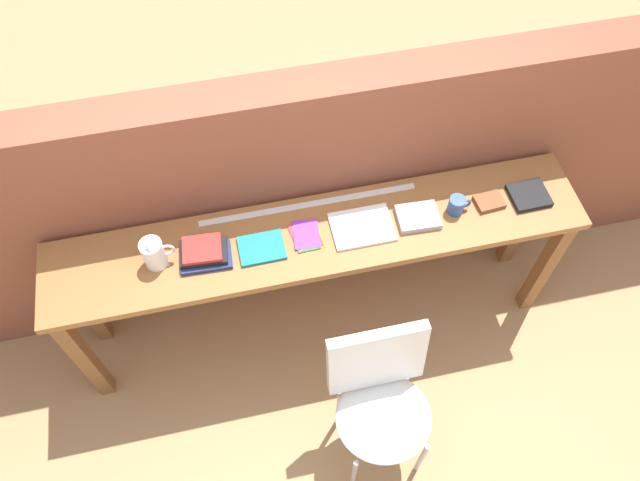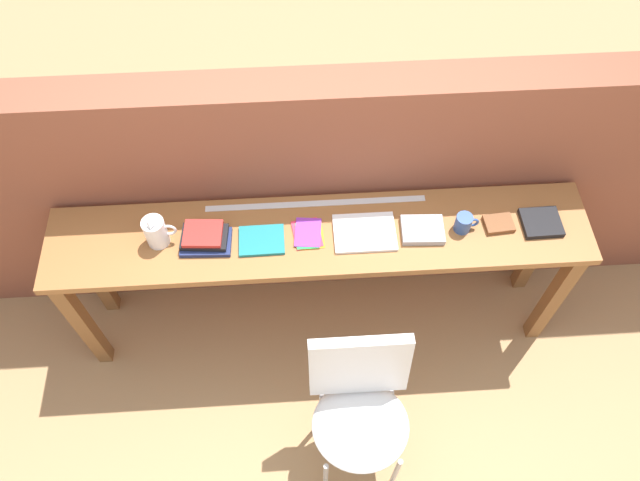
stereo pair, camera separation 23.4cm
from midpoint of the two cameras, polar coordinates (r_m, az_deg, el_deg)
The scene contains 14 objects.
ground_plane at distance 3.49m, azimuth 2.22°, elevation -11.64°, with size 40.00×40.00×0.00m, color tan.
brick_wall_back at distance 3.15m, azimuth 1.69°, elevation 4.26°, with size 6.00×0.20×1.48m, color brown.
sideboard at distance 2.96m, azimuth 2.20°, elevation -1.01°, with size 2.50×0.44×0.88m.
chair_white_moulded at distance 2.88m, azimuth 6.08°, elevation -14.92°, with size 0.44×0.45×0.89m.
pitcher_white at distance 2.82m, azimuth -12.48°, elevation 0.63°, with size 0.14×0.10×0.18m.
book_stack_leftmost at distance 2.82m, azimuth -8.18°, elevation 0.05°, with size 0.23×0.17×0.07m.
magazine_cycling at distance 2.81m, azimuth -3.00°, elevation -0.14°, with size 0.20×0.16×0.02m, color #19757A.
pamphlet_pile_colourful at distance 2.83m, azimuth 1.27°, elevation 0.44°, with size 0.15×0.18×0.01m.
book_open_centre at distance 2.85m, azimuth 6.45°, elevation 0.57°, with size 0.28×0.21×0.02m, color white.
book_grey_hardcover at distance 2.89m, azimuth 11.66°, elevation 0.81°, with size 0.19×0.15×0.03m, color #9E9EA3.
mug at distance 2.92m, azimuth 15.27°, elevation 1.41°, with size 0.11×0.08×0.09m.
leather_journal_brown at distance 3.00m, azimuth 18.19°, elevation 1.32°, with size 0.13×0.10×0.02m, color brown.
book_repair_rightmost at distance 3.07m, azimuth 21.65°, elevation 1.39°, with size 0.18×0.16×0.03m, color black.
ruler_metal_back_edge at distance 2.93m, azimuth 1.89°, elevation 3.26°, with size 1.04×0.03×0.00m, color silver.
Camera 2 is at (-0.09, -1.26, 3.25)m, focal length 35.00 mm.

